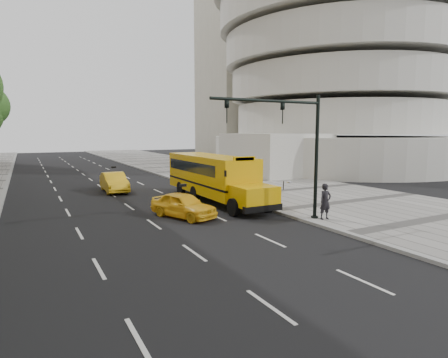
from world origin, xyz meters
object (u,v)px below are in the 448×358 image
school_bus (212,174)px  taxi_far (114,182)px  pedestrian (325,202)px  taxi_near (183,205)px  traffic_signal (295,142)px

school_bus → taxi_far: size_ratio=2.59×
school_bus → pedestrian: (2.37, -8.20, -0.70)m
taxi_near → traffic_signal: bearing=-64.5°
traffic_signal → taxi_far: bearing=111.4°
school_bus → taxi_far: 8.56m
taxi_near → pedestrian: (5.99, -4.37, 0.39)m
school_bus → traffic_signal: bearing=-84.9°
school_bus → taxi_near: bearing=-133.4°
school_bus → taxi_far: (-5.03, 6.85, -1.03)m
taxi_near → traffic_signal: size_ratio=0.62×
taxi_far → school_bus: bearing=-52.1°
pedestrian → taxi_near: bearing=146.7°
taxi_far → traffic_signal: (5.73, -14.58, 3.36)m
taxi_near → taxi_far: bearing=75.2°
school_bus → taxi_far: bearing=126.3°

